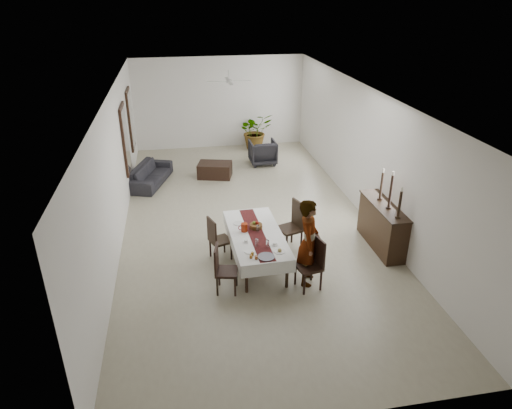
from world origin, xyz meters
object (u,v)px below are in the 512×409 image
object	(u,v)px
sideboard_body	(382,227)
dining_table_top	(256,235)
sofa	(150,174)
woman	(309,242)
red_pitcher	(244,227)

from	to	relation	value
sideboard_body	dining_table_top	bearing A→B (deg)	-177.27
dining_table_top	sofa	xyz separation A→B (m)	(-2.34, 4.78, -0.37)
woman	sofa	size ratio (longest dim) A/B	0.91
red_pitcher	dining_table_top	bearing A→B (deg)	-29.38
red_pitcher	sideboard_body	xyz separation A→B (m)	(3.11, 0.01, -0.28)
sideboard_body	sofa	bearing A→B (deg)	138.35
woman	red_pitcher	bearing A→B (deg)	67.06
sideboard_body	sofa	size ratio (longest dim) A/B	0.85
dining_table_top	woman	xyz separation A→B (m)	(0.87, -0.89, 0.24)
woman	sideboard_body	bearing A→B (deg)	-43.26
dining_table_top	woman	distance (m)	1.26
dining_table_top	sofa	bearing A→B (deg)	114.52
dining_table_top	red_pitcher	size ratio (longest dim) A/B	12.00
dining_table_top	sideboard_body	bearing A→B (deg)	1.15
dining_table_top	sofa	world-z (taller)	dining_table_top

